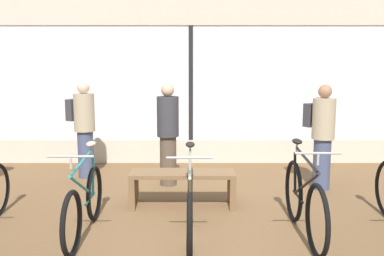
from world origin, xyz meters
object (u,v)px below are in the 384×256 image
bicycle_center (191,204)px  display_bench (184,178)px  customer_mid_floor (85,126)px  bicycle_left (86,203)px  bicycle_right (305,201)px  customer_by_window (169,133)px  customer_near_rack (324,134)px

bicycle_center → display_bench: (-0.10, 0.99, 0.02)m
bicycle_center → customer_mid_floor: bearing=125.7°
bicycle_left → bicycle_right: (2.44, -0.03, 0.03)m
bicycle_right → customer_mid_floor: bearing=140.7°
bicycle_center → customer_by_window: (-0.35, 2.01, 0.47)m
bicycle_right → customer_mid_floor: (-3.05, 2.50, 0.46)m
customer_near_rack → bicycle_center: bearing=-137.7°
bicycle_left → bicycle_center: bicycle_left is taller
customer_mid_floor → bicycle_left: bearing=-76.2°
display_bench → customer_by_window: (-0.25, 1.02, 0.45)m
display_bench → bicycle_left: bearing=-137.6°
bicycle_right → display_bench: bicycle_right is taller
display_bench → customer_near_rack: size_ratio=0.88×
display_bench → customer_by_window: bearing=103.8°
bicycle_left → customer_near_rack: 3.68m
customer_near_rack → customer_mid_floor: customer_mid_floor is taller
bicycle_right → customer_near_rack: bearing=68.2°
customer_by_window → customer_mid_floor: size_ratio=0.99×
bicycle_left → display_bench: 1.46m
bicycle_right → display_bench: (-1.37, 1.01, -0.02)m
customer_by_window → display_bench: bearing=-76.2°
bicycle_right → display_bench: size_ratio=1.24×
bicycle_right → customer_near_rack: size_ratio=1.09×
display_bench → customer_by_window: size_ratio=0.87×
display_bench → customer_mid_floor: size_ratio=0.87×
customer_by_window → bicycle_left: bearing=-112.4°
bicycle_center → customer_mid_floor: customer_mid_floor is taller
display_bench → bicycle_center: bearing=-84.2°
bicycle_center → customer_by_window: bearing=99.9°
bicycle_left → customer_by_window: (0.83, 2.00, 0.46)m
bicycle_right → bicycle_left: bearing=179.4°
display_bench → customer_mid_floor: 2.30m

